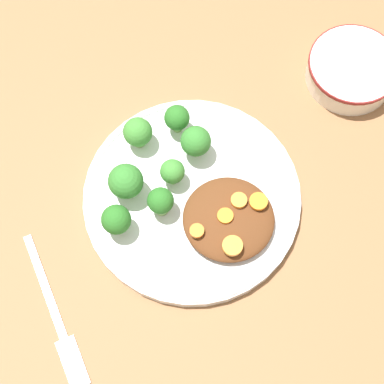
% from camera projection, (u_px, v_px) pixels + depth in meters
% --- Properties ---
extents(ground_plane, '(4.00, 4.00, 0.00)m').
position_uv_depth(ground_plane, '(192.00, 201.00, 0.86)').
color(ground_plane, '#8C603D').
extents(plate, '(0.29, 0.29, 0.02)m').
position_uv_depth(plate, '(192.00, 198.00, 0.85)').
color(plate, white).
rests_on(plate, ground_plane).
extents(dip_bowl, '(0.13, 0.13, 0.04)m').
position_uv_depth(dip_bowl, '(352.00, 69.00, 0.90)').
color(dip_bowl, white).
rests_on(dip_bowl, ground_plane).
extents(stew_mound, '(0.11, 0.12, 0.02)m').
position_uv_depth(stew_mound, '(229.00, 219.00, 0.82)').
color(stew_mound, '#5B3319').
rests_on(stew_mound, plate).
extents(broccoli_floret_0, '(0.03, 0.03, 0.05)m').
position_uv_depth(broccoli_floret_0, '(161.00, 202.00, 0.81)').
color(broccoli_floret_0, '#7FA85B').
rests_on(broccoli_floret_0, plate).
extents(broccoli_floret_1, '(0.03, 0.03, 0.05)m').
position_uv_depth(broccoli_floret_1, '(177.00, 118.00, 0.85)').
color(broccoli_floret_1, '#759E51').
rests_on(broccoli_floret_1, plate).
extents(broccoli_floret_2, '(0.04, 0.04, 0.05)m').
position_uv_depth(broccoli_floret_2, '(138.00, 133.00, 0.84)').
color(broccoli_floret_2, '#7FA85B').
rests_on(broccoli_floret_2, plate).
extents(broccoli_floret_3, '(0.03, 0.03, 0.05)m').
position_uv_depth(broccoli_floret_3, '(172.00, 172.00, 0.82)').
color(broccoli_floret_3, '#759E51').
rests_on(broccoli_floret_3, plate).
extents(broccoli_floret_4, '(0.05, 0.05, 0.06)m').
position_uv_depth(broccoli_floret_4, '(126.00, 180.00, 0.81)').
color(broccoli_floret_4, '#759E51').
rests_on(broccoli_floret_4, plate).
extents(broccoli_floret_5, '(0.04, 0.04, 0.05)m').
position_uv_depth(broccoli_floret_5, '(195.00, 142.00, 0.83)').
color(broccoli_floret_5, '#7FA85B').
rests_on(broccoli_floret_5, plate).
extents(broccoli_floret_6, '(0.04, 0.04, 0.05)m').
position_uv_depth(broccoli_floret_6, '(116.00, 220.00, 0.80)').
color(broccoli_floret_6, '#7FA85B').
rests_on(broccoli_floret_6, plate).
extents(carrot_slice_0, '(0.03, 0.03, 0.01)m').
position_uv_depth(carrot_slice_0, '(232.00, 246.00, 0.79)').
color(carrot_slice_0, orange).
rests_on(carrot_slice_0, stew_mound).
extents(carrot_slice_1, '(0.02, 0.02, 0.01)m').
position_uv_depth(carrot_slice_1, '(239.00, 200.00, 0.81)').
color(carrot_slice_1, orange).
rests_on(carrot_slice_1, stew_mound).
extents(carrot_slice_2, '(0.02, 0.02, 0.00)m').
position_uv_depth(carrot_slice_2, '(197.00, 231.00, 0.79)').
color(carrot_slice_2, orange).
rests_on(carrot_slice_2, stew_mound).
extents(carrot_slice_3, '(0.02, 0.02, 0.00)m').
position_uv_depth(carrot_slice_3, '(225.00, 216.00, 0.80)').
color(carrot_slice_3, orange).
rests_on(carrot_slice_3, stew_mound).
extents(carrot_slice_4, '(0.02, 0.02, 0.01)m').
position_uv_depth(carrot_slice_4, '(258.00, 201.00, 0.81)').
color(carrot_slice_4, orange).
rests_on(carrot_slice_4, stew_mound).
extents(fork, '(0.19, 0.11, 0.01)m').
position_uv_depth(fork, '(59.00, 324.00, 0.80)').
color(fork, silver).
rests_on(fork, ground_plane).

